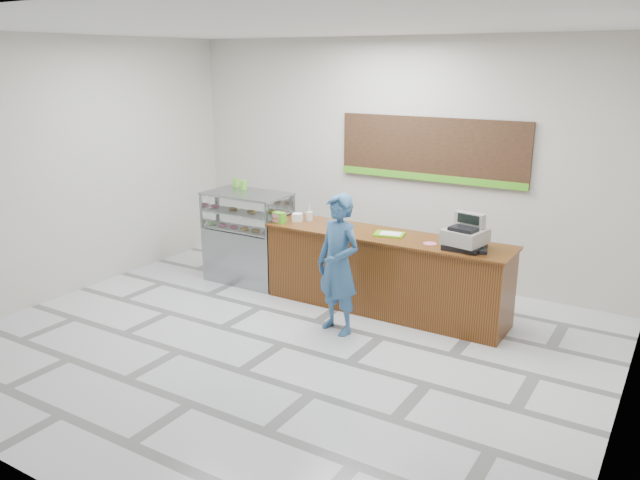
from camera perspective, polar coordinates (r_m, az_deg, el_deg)
The scene contains 16 objects.
floor at distance 7.33m, azimuth -3.50°, elevation -9.49°, with size 7.00×7.00×0.00m, color silver.
back_wall at distance 9.33m, azimuth 6.99°, elevation 7.29°, with size 7.00×7.00×0.00m, color beige.
ceiling at distance 6.62m, azimuth -4.04°, elevation 18.98°, with size 7.00×7.00×0.00m, color silver.
sales_counter at distance 8.12m, azimuth 5.93°, elevation -3.00°, with size 3.26×0.76×1.03m.
display_case at distance 9.20m, azimuth -6.58°, elevation 0.31°, with size 1.22×0.72×1.33m.
menu_board at distance 9.06m, azimuth 10.11°, elevation 8.06°, with size 2.80×0.06×0.90m.
cash_register at distance 7.51m, azimuth 13.17°, elevation 0.37°, with size 0.51×0.52×0.41m.
card_terminal at distance 7.41m, azimuth 14.67°, elevation -0.99°, with size 0.09×0.17×0.04m, color black.
serving_tray at distance 7.96m, azimuth 6.36°, elevation 0.54°, with size 0.42×0.34×0.02m.
napkin_box at distance 8.58m, azimuth -2.08°, elevation 2.09°, with size 0.13×0.13×0.11m, color white.
straw_cup at distance 8.60m, azimuth -0.97°, elevation 2.19°, with size 0.09×0.09×0.13m, color silver.
promo_box at distance 8.50m, azimuth -3.76°, elevation 2.05°, with size 0.17×0.11×0.15m, color #50B020.
donut_decal at distance 7.65m, azimuth 10.01°, elevation -0.32°, with size 0.17×0.17×0.00m, color #DA6185.
green_cup_left at distance 9.49m, azimuth -7.70°, elevation 5.23°, with size 0.08×0.08×0.13m, color #50B020.
green_cup_right at distance 9.28m, azimuth -6.99°, elevation 5.01°, with size 0.08×0.08×0.13m, color #50B020.
customer at distance 7.36m, azimuth 1.70°, elevation -2.24°, with size 0.62×0.41×1.69m, color #335C8B.
Camera 1 is at (3.82, -5.39, 3.17)m, focal length 35.00 mm.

